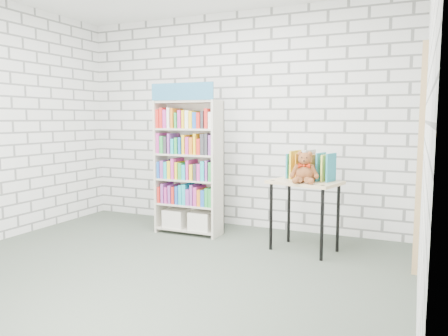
% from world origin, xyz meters
% --- Properties ---
extents(ground, '(4.50, 4.50, 0.00)m').
position_xyz_m(ground, '(0.00, 0.00, 0.00)').
color(ground, '#434D41').
rests_on(ground, ground).
extents(room_shell, '(4.52, 4.02, 2.81)m').
position_xyz_m(room_shell, '(0.00, 0.00, 1.78)').
color(room_shell, silver).
rests_on(room_shell, ground).
extents(bookshelf, '(0.82, 0.32, 1.84)m').
position_xyz_m(bookshelf, '(-0.37, 1.36, 0.84)').
color(bookshelf, beige).
rests_on(bookshelf, ground).
extents(display_table, '(0.81, 0.65, 0.77)m').
position_xyz_m(display_table, '(1.12, 1.21, 0.66)').
color(display_table, tan).
rests_on(display_table, ground).
extents(table_books, '(0.54, 0.34, 0.30)m').
position_xyz_m(table_books, '(1.15, 1.32, 0.91)').
color(table_books, teal).
rests_on(table_books, display_table).
extents(teddy_bear, '(0.30, 0.29, 0.32)m').
position_xyz_m(teddy_bear, '(1.13, 1.10, 0.90)').
color(teddy_bear, maroon).
rests_on(teddy_bear, display_table).
extents(door_trim, '(0.05, 0.12, 2.10)m').
position_xyz_m(door_trim, '(2.23, 0.95, 1.05)').
color(door_trim, tan).
rests_on(door_trim, ground).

